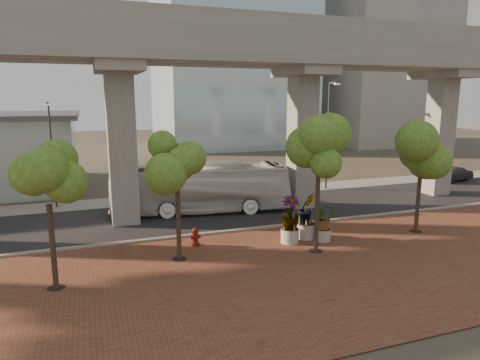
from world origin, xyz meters
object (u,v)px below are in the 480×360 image
object	(u,v)px
parked_car	(454,174)
fire_hydrant	(195,237)
transit_bus	(201,188)
planter_front	(323,219)

from	to	relation	value
parked_car	fire_hydrant	size ratio (longest dim) A/B	4.12
transit_bus	parked_car	world-z (taller)	transit_bus
fire_hydrant	parked_car	bearing A→B (deg)	19.01
transit_bus	planter_front	distance (m)	9.20
fire_hydrant	planter_front	size ratio (longest dim) A/B	0.52
parked_car	planter_front	world-z (taller)	planter_front
parked_car	planter_front	size ratio (longest dim) A/B	2.14
fire_hydrant	planter_front	xyz separation A→B (m)	(6.62, -1.50, 0.71)
transit_bus	fire_hydrant	world-z (taller)	transit_bus
planter_front	transit_bus	bearing A→B (deg)	120.18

